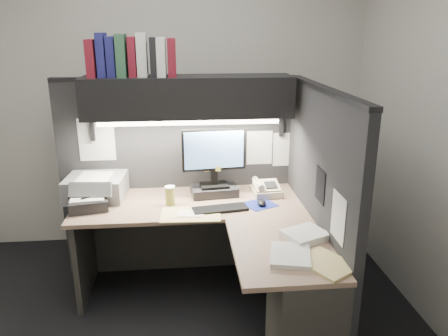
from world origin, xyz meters
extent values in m
plane|color=black|center=(0.00, 0.00, 0.00)|extent=(3.50, 3.50, 0.00)
cube|color=beige|center=(0.00, 1.50, 1.35)|extent=(3.50, 0.04, 2.70)
cube|color=beige|center=(0.00, -1.50, 1.35)|extent=(3.50, 0.04, 2.70)
cube|color=black|center=(0.03, 0.93, 0.80)|extent=(1.90, 0.06, 1.60)
cube|color=black|center=(0.98, 0.18, 0.80)|extent=(0.06, 1.50, 1.60)
cube|color=#9C7D63|center=(0.10, 0.56, 0.71)|extent=(1.70, 0.68, 0.03)
cube|color=#9C7D63|center=(0.65, -0.21, 0.71)|extent=(0.60, 0.85, 0.03)
cube|color=#2F2D2A|center=(0.10, 0.86, 0.35)|extent=(1.61, 0.02, 0.70)
cube|color=#2F2D2A|center=(-0.70, 0.56, 0.35)|extent=(0.04, 0.61, 0.70)
cube|color=#2F2D2A|center=(0.75, -0.43, 0.35)|extent=(0.38, 0.40, 0.70)
cube|color=black|center=(0.12, 0.75, 1.50)|extent=(1.55, 0.34, 0.30)
cylinder|color=white|center=(0.12, 0.61, 1.33)|extent=(1.32, 0.04, 0.04)
cube|color=black|center=(0.31, 0.69, 0.76)|extent=(0.38, 0.25, 0.07)
cube|color=black|center=(0.31, 0.69, 0.88)|extent=(0.05, 0.04, 0.12)
cube|color=black|center=(0.31, 0.69, 1.10)|extent=(0.50, 0.09, 0.33)
cube|color=#6192D5|center=(0.31, 0.67, 1.10)|extent=(0.45, 0.05, 0.29)
cube|color=black|center=(0.33, 0.38, 0.74)|extent=(0.41, 0.19, 0.02)
cube|color=navy|center=(0.63, 0.46, 0.73)|extent=(0.28, 0.27, 0.00)
ellipsoid|color=black|center=(0.64, 0.44, 0.75)|extent=(0.08, 0.11, 0.04)
cube|color=beige|center=(0.72, 0.65, 0.77)|extent=(0.23, 0.24, 0.09)
cylinder|color=#C3B74E|center=(-0.03, 0.52, 0.80)|extent=(0.09, 0.09, 0.13)
cube|color=gray|center=(-0.60, 0.72, 0.82)|extent=(0.46, 0.40, 0.17)
cube|color=black|center=(-0.62, 0.50, 0.77)|extent=(0.31, 0.28, 0.08)
cube|color=#D5BF78|center=(0.11, 0.32, 0.73)|extent=(0.43, 0.29, 0.01)
cube|color=white|center=(0.81, -0.12, 0.75)|extent=(0.31, 0.29, 0.05)
cube|color=white|center=(0.67, -0.34, 0.74)|extent=(0.28, 0.32, 0.03)
cube|color=#D5BF78|center=(0.84, -0.44, 0.74)|extent=(0.36, 0.38, 0.02)
cube|color=maroon|center=(-0.55, 0.73, 1.78)|extent=(0.06, 0.22, 0.26)
cube|color=navy|center=(-0.48, 0.75, 1.80)|extent=(0.06, 0.22, 0.31)
cube|color=navy|center=(-0.41, 0.76, 1.79)|extent=(0.06, 0.22, 0.28)
cube|color=#2B563B|center=(-0.34, 0.73, 1.80)|extent=(0.07, 0.22, 0.30)
cube|color=maroon|center=(-0.26, 0.75, 1.79)|extent=(0.05, 0.22, 0.28)
cube|color=white|center=(-0.20, 0.77, 1.80)|extent=(0.07, 0.22, 0.31)
cube|color=black|center=(-0.12, 0.74, 1.79)|extent=(0.05, 0.22, 0.27)
cube|color=white|center=(-0.06, 0.74, 1.79)|extent=(0.06, 0.22, 0.27)
cube|color=maroon|center=(0.01, 0.74, 1.78)|extent=(0.06, 0.22, 0.27)
cube|color=white|center=(0.70, 0.90, 1.05)|extent=(0.21, 0.00, 0.28)
cube|color=white|center=(0.92, 0.90, 1.03)|extent=(0.21, 0.00, 0.28)
cube|color=white|center=(-0.60, 0.90, 1.15)|extent=(0.28, 0.00, 0.34)
cube|color=black|center=(0.95, 0.04, 1.02)|extent=(0.00, 0.18, 0.22)
cube|color=white|center=(0.95, -0.31, 0.95)|extent=(0.00, 0.21, 0.28)
camera|label=1|loc=(0.07, -2.52, 1.97)|focal=35.00mm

